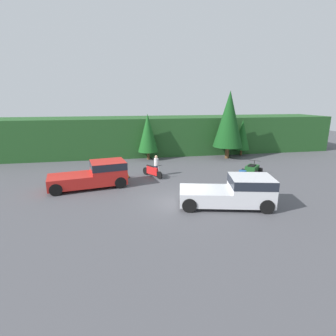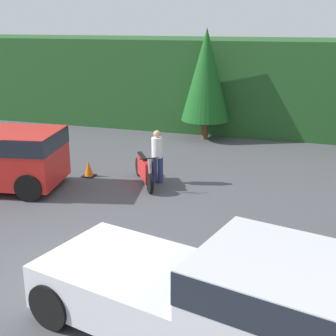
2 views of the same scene
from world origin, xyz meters
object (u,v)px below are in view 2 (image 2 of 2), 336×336
Objects in this scene: dirt_bike at (144,170)px; rider_person at (157,155)px; pickup_truck_second at (225,296)px; traffic_cone at (89,169)px.

dirt_bike is 0.67m from rider_person.
dirt_bike is at bearing 133.08° from pickup_truck_second.
rider_person is at bearing 2.41° from traffic_cone.
traffic_cone is at bearing 143.50° from pickup_truck_second.
traffic_cone is (-2.45, -0.10, -0.70)m from rider_person.
pickup_truck_second reaches higher than traffic_cone.
rider_person is (0.38, 0.25, 0.49)m from dirt_bike.
rider_person is 3.21× the size of traffic_cone.
pickup_truck_second is at bearing -49.70° from traffic_cone.
pickup_truck_second is 8.26m from dirt_bike.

